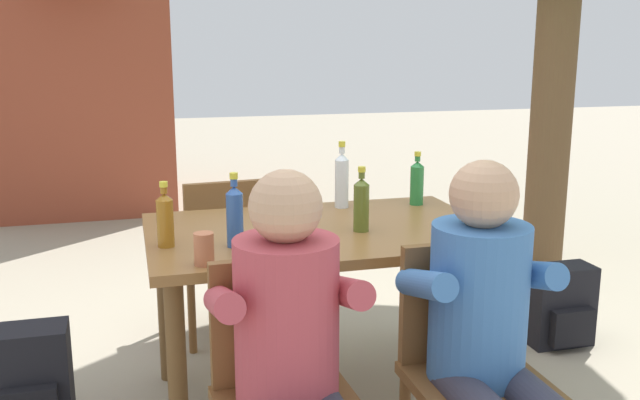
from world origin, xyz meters
TOP-DOWN VIEW (x-y plane):
  - ground_plane at (0.00, 0.00)m, footprint 24.00×24.00m
  - dining_table at (0.00, 0.00)m, footprint 1.42×0.92m
  - chair_near_left at (-0.32, -0.76)m, footprint 0.46×0.46m
  - chair_near_right at (0.32, -0.76)m, footprint 0.44×0.44m
  - chair_far_left at (-0.31, 0.76)m, footprint 0.48×0.48m
  - person_in_white_shirt at (-0.32, -0.87)m, footprint 0.47×0.61m
  - person_in_plaid_shirt at (0.32, -0.87)m, footprint 0.47×0.61m
  - bottle_olive at (0.15, -0.09)m, footprint 0.06×0.06m
  - bottle_blue at (-0.38, -0.18)m, footprint 0.06×0.06m
  - bottle_clear at (0.20, 0.34)m, footprint 0.06×0.06m
  - bottle_amber at (-0.63, -0.11)m, footprint 0.06×0.06m
  - bottle_green at (0.56, 0.30)m, footprint 0.06×0.06m
  - cup_glass at (-0.12, 0.09)m, footprint 0.08×0.08m
  - cup_terracotta at (-0.52, -0.37)m, footprint 0.07×0.07m
  - table_knife at (-0.29, -0.28)m, footprint 0.24×0.08m
  - backpack_by_near_side at (-1.18, 0.07)m, footprint 0.29×0.26m
  - backpack_by_far_side at (1.35, 0.24)m, footprint 0.33×0.24m
  - brick_kiosk at (-1.15, 4.43)m, footprint 1.86×1.97m

SIDE VIEW (x-z plane):
  - ground_plane at x=0.00m, z-range 0.00..0.00m
  - backpack_by_far_side at x=1.35m, z-range -0.01..0.41m
  - backpack_by_near_side at x=-1.18m, z-range -0.01..0.42m
  - chair_near_left at x=-0.32m, z-range 0.05..0.92m
  - chair_near_right at x=0.32m, z-range 0.05..0.92m
  - chair_far_left at x=-0.31m, z-range 0.05..0.92m
  - person_in_white_shirt at x=-0.32m, z-range 0.07..1.25m
  - person_in_plaid_shirt at x=0.32m, z-range 0.07..1.25m
  - dining_table at x=0.00m, z-range 0.29..1.06m
  - table_knife at x=-0.29m, z-range 0.78..0.79m
  - cup_glass at x=-0.12m, z-range 0.78..0.88m
  - cup_terracotta at x=-0.52m, z-range 0.78..0.89m
  - bottle_amber at x=-0.63m, z-range 0.76..1.01m
  - bottle_green at x=0.56m, z-range 0.76..1.02m
  - bottle_olive at x=0.15m, z-range 0.76..1.03m
  - bottle_blue at x=-0.38m, z-range 0.76..1.04m
  - bottle_clear at x=0.20m, z-range 0.76..1.07m
  - brick_kiosk at x=-1.15m, z-range 0.07..2.65m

